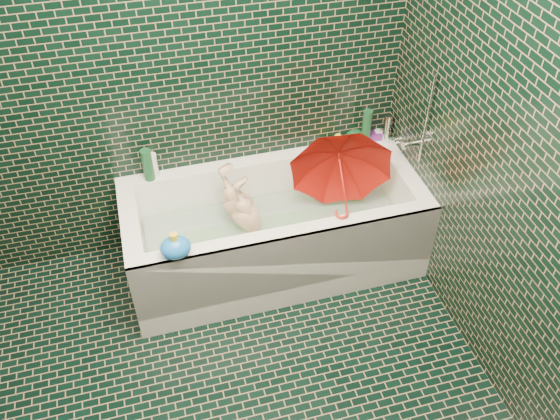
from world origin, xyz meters
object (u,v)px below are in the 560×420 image
object	(u,v)px
umbrella	(343,182)
rubber_duck	(333,142)
child	(250,223)
bath_toy	(176,247)
bathtub	(275,238)

from	to	relation	value
umbrella	rubber_duck	size ratio (longest dim) A/B	4.63
child	umbrella	distance (m)	0.61
child	rubber_duck	size ratio (longest dim) A/B	6.72
umbrella	rubber_duck	bearing A→B (deg)	92.36
child	rubber_duck	distance (m)	0.71
rubber_duck	bath_toy	size ratio (longest dim) A/B	0.65
rubber_duck	bathtub	bearing A→B (deg)	-138.73
bathtub	rubber_duck	distance (m)	0.68
bathtub	bath_toy	bearing A→B (deg)	-151.09
child	rubber_duck	xyz separation A→B (m)	(0.59, 0.27, 0.29)
rubber_duck	umbrella	bearing A→B (deg)	-96.08
child	umbrella	world-z (taller)	umbrella
bathtub	rubber_duck	xyz separation A→B (m)	(0.46, 0.33, 0.38)
child	umbrella	bearing A→B (deg)	59.77
bathtub	child	distance (m)	0.18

